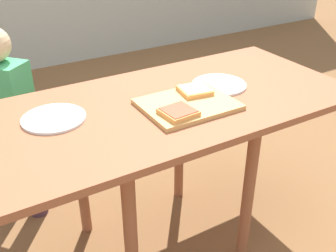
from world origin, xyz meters
TOP-DOWN VIEW (x-y plane):
  - ground_plane at (0.00, 0.00)m, footprint 16.00×16.00m
  - dining_table at (0.00, 0.00)m, footprint 1.59×0.71m
  - cutting_board at (0.08, -0.08)m, footprint 0.35×0.27m
  - pizza_slice_near_left at (0.00, -0.14)m, footprint 0.13×0.12m
  - pizza_slice_far_right at (0.16, -0.02)m, footprint 0.13×0.13m
  - plate_white_right at (0.31, 0.02)m, footprint 0.23×0.23m
  - plate_white_left at (-0.39, 0.08)m, footprint 0.23×0.23m
  - child_left at (-0.48, 0.57)m, footprint 0.26×0.27m

SIDE VIEW (x-z plane):
  - ground_plane at x=0.00m, z-range 0.00..0.00m
  - child_left at x=-0.48m, z-range 0.06..1.04m
  - dining_table at x=0.00m, z-range 0.29..1.03m
  - plate_white_right at x=0.31m, z-range 0.74..0.75m
  - plate_white_left at x=-0.39m, z-range 0.74..0.75m
  - cutting_board at x=0.08m, z-range 0.74..0.76m
  - pizza_slice_near_left at x=0.00m, z-range 0.76..0.78m
  - pizza_slice_far_right at x=0.16m, z-range 0.76..0.78m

